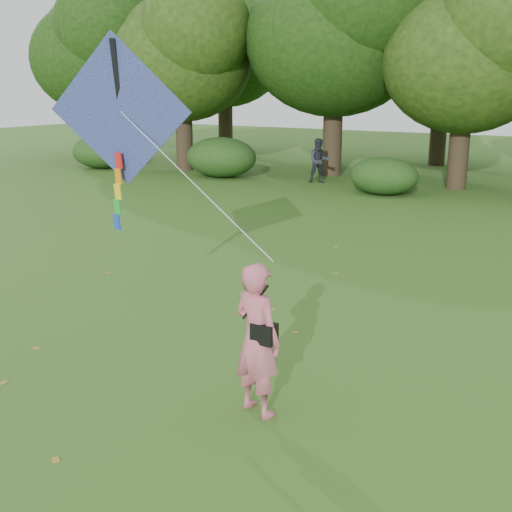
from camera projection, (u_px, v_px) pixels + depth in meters
The scene contains 7 objects.
ground at pixel (206, 403), 8.49m from camera, with size 100.00×100.00×0.00m, color #265114.
man_kite_flyer at pixel (257, 339), 8.02m from camera, with size 0.73×0.48×1.99m, color #CC6075.
bystander_left at pixel (319, 161), 27.31m from camera, with size 0.91×0.71×1.88m, color #282B36.
crossbody_bag at pixel (264, 332), 7.90m from camera, with size 0.43×0.20×0.75m.
flying_kite at pixel (120, 114), 10.21m from camera, with size 4.85×1.81×3.17m.
shrub_band at pixel (476, 177), 23.12m from camera, with size 39.15×3.22×1.88m.
fallen_leaves at pixel (224, 322), 11.40m from camera, with size 9.00×12.02×0.01m.
Camera 1 is at (4.59, -6.21, 4.08)m, focal length 45.00 mm.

